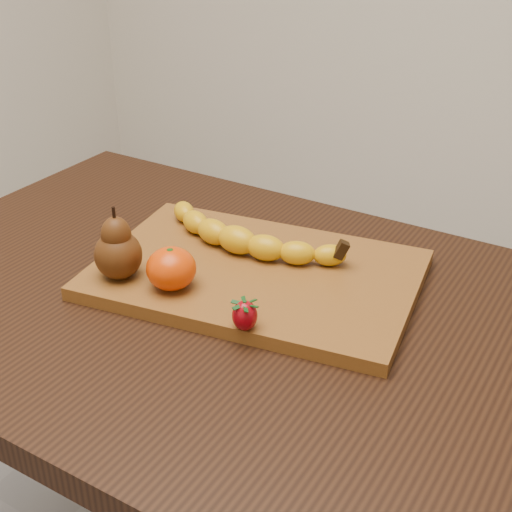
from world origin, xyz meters
The scene contains 6 objects.
table centered at (0.00, 0.00, 0.66)m, with size 1.00×0.70×0.76m.
cutting_board centered at (0.04, 0.06, 0.77)m, with size 0.45×0.30×0.02m, color brown.
banana centered at (-0.01, 0.09, 0.80)m, with size 0.26×0.07×0.04m, color #E1A80A, non-canonical shape.
pear centered at (-0.11, -0.05, 0.83)m, with size 0.07×0.07×0.10m, color #4B260C, non-canonical shape.
mandarin centered at (-0.03, -0.04, 0.81)m, with size 0.07×0.07×0.06m, color #DE3C02.
strawberry centered at (0.11, -0.07, 0.80)m, with size 0.03×0.03×0.04m, color #95040E, non-canonical shape.
Camera 1 is at (0.50, -0.69, 1.28)m, focal length 50.00 mm.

